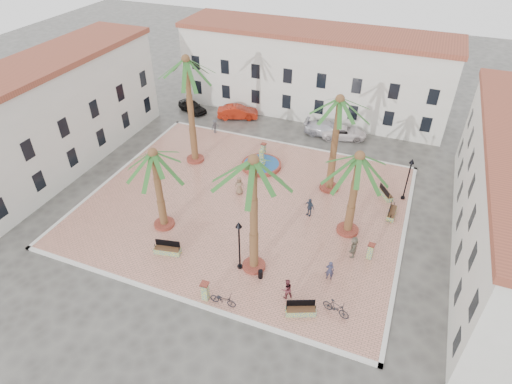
# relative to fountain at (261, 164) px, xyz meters

# --- Properties ---
(ground) EXTENTS (120.00, 120.00, 0.00)m
(ground) POSITION_rel_fountain_xyz_m (0.78, -5.88, -0.42)
(ground) COLOR #56544F
(ground) RESTS_ON ground
(plaza) EXTENTS (26.00, 22.00, 0.15)m
(plaza) POSITION_rel_fountain_xyz_m (0.78, -5.88, -0.34)
(plaza) COLOR tan
(plaza) RESTS_ON ground
(kerb_n) EXTENTS (26.30, 0.30, 0.16)m
(kerb_n) POSITION_rel_fountain_xyz_m (0.78, 5.12, -0.34)
(kerb_n) COLOR silver
(kerb_n) RESTS_ON ground
(kerb_s) EXTENTS (26.30, 0.30, 0.16)m
(kerb_s) POSITION_rel_fountain_xyz_m (0.78, -16.88, -0.34)
(kerb_s) COLOR silver
(kerb_s) RESTS_ON ground
(kerb_e) EXTENTS (0.30, 22.30, 0.16)m
(kerb_e) POSITION_rel_fountain_xyz_m (13.78, -5.88, -0.34)
(kerb_e) COLOR silver
(kerb_e) RESTS_ON ground
(kerb_w) EXTENTS (0.30, 22.30, 0.16)m
(kerb_w) POSITION_rel_fountain_xyz_m (-12.22, -5.88, -0.34)
(kerb_w) COLOR silver
(kerb_w) RESTS_ON ground
(building_north) EXTENTS (30.40, 7.40, 9.50)m
(building_north) POSITION_rel_fountain_xyz_m (0.78, 14.11, 4.35)
(building_north) COLOR white
(building_north) RESTS_ON ground
(building_west) EXTENTS (6.40, 24.40, 10.00)m
(building_west) POSITION_rel_fountain_xyz_m (-18.21, -5.88, 4.60)
(building_west) COLOR white
(building_west) RESTS_ON ground
(fountain) EXTENTS (3.81, 3.81, 1.97)m
(fountain) POSITION_rel_fountain_xyz_m (0.00, 0.00, 0.00)
(fountain) COLOR #993B2D
(fountain) RESTS_ON plaza
(palm_nw) EXTENTS (5.51, 5.51, 10.43)m
(palm_nw) POSITION_rel_fountain_xyz_m (-6.44, -1.30, 8.77)
(palm_nw) COLOR #993B2D
(palm_nw) RESTS_ON plaza
(palm_sw) EXTENTS (5.28, 5.28, 7.04)m
(palm_sw) POSITION_rel_fountain_xyz_m (-4.09, -10.86, 5.57)
(palm_sw) COLOR #993B2D
(palm_sw) RESTS_ON plaza
(palm_s) EXTENTS (5.32, 5.32, 9.30)m
(palm_s) POSITION_rel_fountain_xyz_m (4.25, -12.46, 7.73)
(palm_s) COLOR #993B2D
(palm_s) RESTS_ON plaza
(palm_e) EXTENTS (5.56, 5.56, 7.25)m
(palm_e) POSITION_rel_fountain_xyz_m (9.62, -6.19, 5.73)
(palm_e) COLOR #993B2D
(palm_e) RESTS_ON plaza
(palm_ne) EXTENTS (5.48, 5.48, 8.92)m
(palm_ne) POSITION_rel_fountain_xyz_m (6.90, -1.14, 7.34)
(palm_ne) COLOR #993B2D
(palm_ne) RESTS_ON plaza
(bench_s) EXTENTS (2.04, 0.98, 1.04)m
(bench_s) POSITION_rel_fountain_xyz_m (-2.18, -13.51, 0.02)
(bench_s) COLOR #879F68
(bench_s) RESTS_ON plaza
(bench_se) EXTENTS (2.01, 1.30, 1.02)m
(bench_se) POSITION_rel_fountain_xyz_m (8.50, -15.13, 0.02)
(bench_se) COLOR #879F68
(bench_se) RESTS_ON plaza
(bench_e) EXTENTS (0.63, 1.88, 0.98)m
(bench_e) POSITION_rel_fountain_xyz_m (12.56, -2.96, 0.01)
(bench_e) COLOR #879F68
(bench_e) RESTS_ON plaza
(bench_ne) EXTENTS (1.44, 1.78, 0.94)m
(bench_ne) POSITION_rel_fountain_xyz_m (11.74, -0.50, -0.00)
(bench_ne) COLOR #879F68
(bench_ne) RESTS_ON plaza
(lamppost_s) EXTENTS (0.46, 0.46, 4.19)m
(lamppost_s) POSITION_rel_fountain_xyz_m (3.34, -12.87, 2.57)
(lamppost_s) COLOR black
(lamppost_s) RESTS_ON plaza
(lamppost_e) EXTENTS (0.43, 0.43, 3.99)m
(lamppost_e) POSITION_rel_fountain_xyz_m (13.18, -0.21, 2.43)
(lamppost_e) COLOR black
(lamppost_e) RESTS_ON plaza
(bollard_se) EXTENTS (0.56, 0.56, 1.45)m
(bollard_se) POSITION_rel_fountain_xyz_m (2.37, -16.28, 0.48)
(bollard_se) COLOR #879F68
(bollard_se) RESTS_ON plaza
(bollard_n) EXTENTS (0.55, 0.55, 1.29)m
(bollard_n) POSITION_rel_fountain_xyz_m (-0.59, 2.10, 0.40)
(bollard_n) COLOR #879F68
(bollard_n) RESTS_ON plaza
(bollard_e) EXTENTS (0.53, 0.53, 1.33)m
(bollard_e) POSITION_rel_fountain_xyz_m (11.70, -8.54, 0.42)
(bollard_e) COLOR #879F68
(bollard_e) RESTS_ON plaza
(litter_bin) EXTENTS (0.34, 0.34, 0.66)m
(litter_bin) POSITION_rel_fountain_xyz_m (5.04, -13.24, 0.06)
(litter_bin) COLOR black
(litter_bin) RESTS_ON plaza
(cyclist_a) EXTENTS (0.63, 0.47, 1.60)m
(cyclist_a) POSITION_rel_fountain_xyz_m (9.45, -11.57, 0.53)
(cyclist_a) COLOR #2F304B
(cyclist_a) RESTS_ON plaza
(bicycle_a) EXTENTS (1.82, 0.66, 0.95)m
(bicycle_a) POSITION_rel_fountain_xyz_m (3.64, -16.28, 0.21)
(bicycle_a) COLOR black
(bicycle_a) RESTS_ON plaza
(cyclist_b) EXTENTS (0.97, 0.94, 1.57)m
(cyclist_b) POSITION_rel_fountain_xyz_m (7.25, -14.20, 0.52)
(cyclist_b) COLOR maroon
(cyclist_b) RESTS_ON plaza
(bicycle_b) EXTENTS (1.92, 1.01, 1.11)m
(bicycle_b) POSITION_rel_fountain_xyz_m (10.56, -14.33, 0.29)
(bicycle_b) COLOR black
(bicycle_b) RESTS_ON plaza
(pedestrian_fountain_a) EXTENTS (0.96, 0.78, 1.69)m
(pedestrian_fountain_a) POSITION_rel_fountain_xyz_m (-0.22, -4.77, 0.58)
(pedestrian_fountain_a) COLOR #7F654C
(pedestrian_fountain_a) RESTS_ON plaza
(pedestrian_fountain_b) EXTENTS (1.03, 0.75, 1.63)m
(pedestrian_fountain_b) POSITION_rel_fountain_xyz_m (6.25, -5.38, 0.55)
(pedestrian_fountain_b) COLOR #2D394C
(pedestrian_fountain_b) RESTS_ON plaza
(pedestrian_north) EXTENTS (0.93, 1.16, 1.57)m
(pedestrian_north) POSITION_rel_fountain_xyz_m (-7.11, 4.52, 0.52)
(pedestrian_north) COLOR #454449
(pedestrian_north) RESTS_ON plaza
(pedestrian_east) EXTENTS (0.59, 1.62, 1.73)m
(pedestrian_east) POSITION_rel_fountain_xyz_m (10.52, -8.73, 0.60)
(pedestrian_east) COLOR #726956
(pedestrian_east) RESTS_ON plaza
(car_black) EXTENTS (4.25, 2.98, 1.34)m
(car_black) POSITION_rel_fountain_xyz_m (-12.07, 8.46, 0.25)
(car_black) COLOR black
(car_black) RESTS_ON ground
(car_red) EXTENTS (4.89, 3.13, 1.52)m
(car_red) POSITION_rel_fountain_xyz_m (-6.38, 8.90, 0.34)
(car_red) COLOR #A5210E
(car_red) RESTS_ON ground
(car_silver) EXTENTS (5.17, 2.27, 1.48)m
(car_silver) POSITION_rel_fountain_xyz_m (4.31, 8.72, 0.32)
(car_silver) COLOR silver
(car_silver) RESTS_ON ground
(car_white) EXTENTS (5.15, 3.47, 1.31)m
(car_white) POSITION_rel_fountain_xyz_m (6.06, 8.74, 0.24)
(car_white) COLOR white
(car_white) RESTS_ON ground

